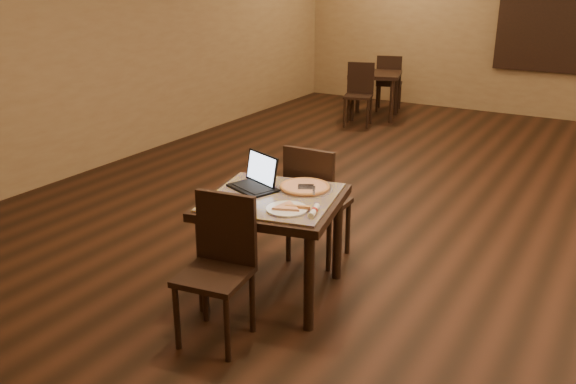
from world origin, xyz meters
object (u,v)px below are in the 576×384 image
Objects in this scene: chair_main_far at (314,198)px; pizza_pan at (305,189)px; other_table_b_chair_near at (359,90)px; other_table_b at (375,80)px; tiled_table at (273,210)px; chair_main_near at (220,260)px; other_table_b_chair_far at (389,80)px; laptop at (257,179)px.

chair_main_far is 0.45m from pizza_pan.
chair_main_far is at bearing -85.77° from other_table_b_chair_near.
other_table_b_chair_near reaches higher than other_table_b.
other_table_b_chair_near is (-0.02, -0.55, -0.07)m from other_table_b.
tiled_table is 1.16× the size of chair_main_near.
tiled_table is at bearing 88.72° from chair_main_far.
other_table_b is (-1.59, 6.25, 0.07)m from chair_main_near.
other_table_b_chair_near is at bearing 95.54° from tiled_table.
chair_main_near is 1.01× the size of other_table_b_chair_far.
chair_main_far is (0.00, 0.61, -0.11)m from tiled_table.
other_table_b_chair_far reaches higher than pizza_pan.
chair_main_far is at bearing 90.12° from other_table_b_chair_far.
tiled_table is at bearing -116.57° from pizza_pan.
chair_main_far reaches higher than chair_main_near.
laptop reaches higher than other_table_b_chair_near.
chair_main_far is 1.03× the size of other_table_b.
other_table_b_chair_far is (-1.57, 6.80, -0.01)m from chair_main_near.
tiled_table is 2.68× the size of laptop.
other_table_b is (-1.40, 5.53, -0.23)m from laptop.
chair_main_near is 0.97× the size of chair_main_far.
other_table_b_chair_near is 1.09m from other_table_b_chair_far.
other_table_b_chair_far is (-1.58, 6.18, -0.13)m from tiled_table.
chair_main_far reaches higher than tiled_table.
other_table_b is (-1.60, 5.64, -0.06)m from tiled_table.
other_table_b is at bearing 71.95° from other_table_b_chair_near.
other_table_b_chair_far is at bearing 71.95° from other_table_b.
chair_main_far is 4.76m from other_table_b_chair_near.
other_table_b_chair_near is at bearing -108.05° from other_table_b.
chair_main_near is 1.23m from chair_main_far.
other_table_b_chair_far is (-1.70, 5.94, -0.24)m from pizza_pan.
laptop is 5.19m from other_table_b_chair_near.
chair_main_near is 0.90m from pizza_pan.
tiled_table is 0.63m from chair_main_near.
other_table_b is (-1.72, 5.40, -0.17)m from pizza_pan.
other_table_b_chair_near is at bearing 127.52° from laptop.
laptop reaches higher than chair_main_far.
other_table_b is at bearing 125.80° from laptop.
chair_main_near is at bearing -91.47° from other_table_b.
chair_main_far is at bearing -88.02° from other_table_b.
other_table_b_chair_far is at bearing 71.95° from other_table_b_chair_near.
chair_main_far is 5.79m from other_table_b_chair_far.
chair_main_far reaches higher than other_table_b_chair_near.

